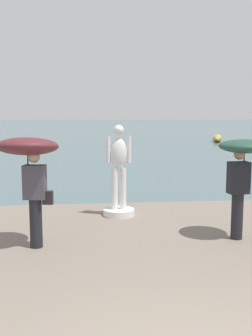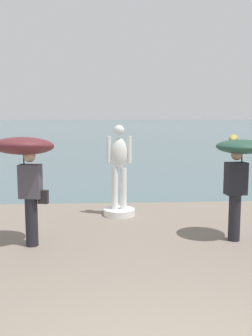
# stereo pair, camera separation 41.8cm
# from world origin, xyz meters

# --- Properties ---
(ground_plane) EXTENTS (400.00, 400.00, 0.00)m
(ground_plane) POSITION_xyz_m (0.00, 40.00, 0.00)
(ground_plane) COLOR #4C666B
(pier) EXTENTS (7.92, 10.64, 0.40)m
(pier) POSITION_xyz_m (0.00, 2.32, 0.20)
(pier) COLOR slate
(pier) RESTS_ON ground
(statue_white_figure) EXTENTS (0.73, 0.73, 2.12)m
(statue_white_figure) POSITION_xyz_m (-0.15, 6.34, 1.23)
(statue_white_figure) COLOR white
(statue_white_figure) RESTS_ON pier
(onlooker_left) EXTENTS (1.23, 1.25, 2.01)m
(onlooker_left) POSITION_xyz_m (-1.89, 4.30, 2.00)
(onlooker_left) COLOR black
(onlooker_left) RESTS_ON pier
(onlooker_right) EXTENTS (1.05, 1.05, 1.90)m
(onlooker_right) POSITION_xyz_m (2.02, 4.39, 1.90)
(onlooker_right) COLOR black
(onlooker_right) RESTS_ON pier
(boat_near) EXTENTS (2.73, 5.55, 0.73)m
(boat_near) POSITION_xyz_m (12.96, 37.53, 0.37)
(boat_near) COLOR #B2993D
(boat_near) RESTS_ON ground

